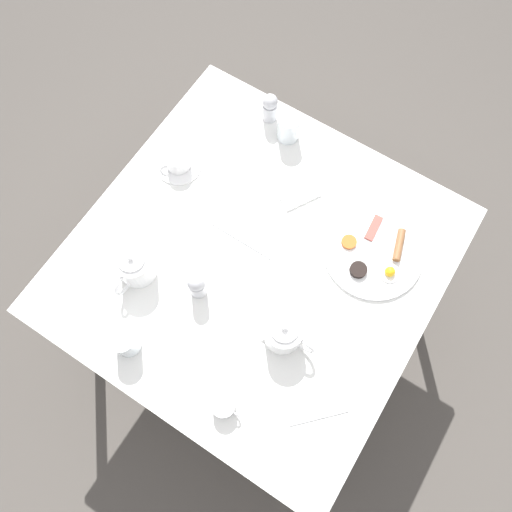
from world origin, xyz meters
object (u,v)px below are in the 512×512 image
object	(u,v)px
napkin_folded	(300,195)
teacup_with_saucer_left	(178,161)
breakfast_plate	(374,253)
creamer_jug	(224,406)
teapot_far	(284,333)
salt_grinder	(197,285)
knife_by_plate	(242,240)
water_glass_tall	(288,128)
water_glass_short	(125,342)
pepper_grinder	(270,107)
teapot_near	(135,266)
fork_by_plate	(318,417)

from	to	relation	value
napkin_folded	teacup_with_saucer_left	bearing A→B (deg)	-162.93
breakfast_plate	creamer_jug	xyz separation A→B (m)	(-0.14, -0.63, 0.02)
teapot_far	salt_grinder	world-z (taller)	teapot_far
salt_grinder	knife_by_plate	xyz separation A→B (m)	(0.02, 0.21, -0.06)
water_glass_tall	water_glass_short	xyz separation A→B (m)	(-0.02, -0.87, -0.00)
pepper_grinder	knife_by_plate	bearing A→B (deg)	-68.62
knife_by_plate	teapot_far	bearing A→B (deg)	-35.67
breakfast_plate	salt_grinder	size ratio (longest dim) A/B	2.75
teapot_near	teapot_far	bearing A→B (deg)	-85.71
pepper_grinder	knife_by_plate	xyz separation A→B (m)	(0.17, -0.44, -0.06)
salt_grinder	fork_by_plate	distance (m)	0.51
creamer_jug	pepper_grinder	distance (m)	0.98
knife_by_plate	teapot_near	bearing A→B (deg)	-129.15
teapot_far	napkin_folded	world-z (taller)	teapot_far
breakfast_plate	water_glass_tall	world-z (taller)	water_glass_tall
salt_grinder	napkin_folded	world-z (taller)	salt_grinder
creamer_jug	knife_by_plate	xyz separation A→B (m)	(-0.23, 0.45, -0.02)
teacup_with_saucer_left	pepper_grinder	size ratio (longest dim) A/B	1.33
teapot_near	napkin_folded	size ratio (longest dim) A/B	1.38
salt_grinder	napkin_folded	xyz separation A→B (m)	(0.09, 0.45, -0.05)
breakfast_plate	water_glass_tall	xyz separation A→B (m)	(-0.45, 0.23, 0.04)
breakfast_plate	teapot_far	world-z (taller)	teapot_far
salt_grinder	fork_by_plate	size ratio (longest dim) A/B	0.83
pepper_grinder	teapot_far	bearing A→B (deg)	-55.08
teapot_far	pepper_grinder	distance (m)	0.77
teapot_near	water_glass_short	size ratio (longest dim) A/B	2.19
breakfast_plate	knife_by_plate	distance (m)	0.42
breakfast_plate	creamer_jug	size ratio (longest dim) A/B	3.53
breakfast_plate	creamer_jug	distance (m)	0.65
teapot_far	breakfast_plate	bearing A→B (deg)	-105.20
teapot_near	salt_grinder	xyz separation A→B (m)	(0.19, 0.05, 0.00)
creamer_jug	teacup_with_saucer_left	bearing A→B (deg)	134.74
fork_by_plate	teapot_near	bearing A→B (deg)	173.89
teapot_far	teacup_with_saucer_left	size ratio (longest dim) A/B	1.35
teapot_near	fork_by_plate	world-z (taller)	teapot_near
teapot_far	knife_by_plate	xyz separation A→B (m)	(-0.27, 0.19, -0.05)
water_glass_short	salt_grinder	world-z (taller)	salt_grinder
water_glass_tall	creamer_jug	bearing A→B (deg)	-70.05
water_glass_short	knife_by_plate	xyz separation A→B (m)	(0.10, 0.46, -0.04)
creamer_jug	salt_grinder	bearing A→B (deg)	136.46
teapot_near	water_glass_short	bearing A→B (deg)	-153.85
teapot_near	napkin_folded	distance (m)	0.57
pepper_grinder	salt_grinder	world-z (taller)	same
teapot_far	knife_by_plate	world-z (taller)	teapot_far
water_glass_tall	fork_by_plate	xyz separation A→B (m)	(0.55, -0.74, -0.05)
water_glass_short	creamer_jug	xyz separation A→B (m)	(0.33, 0.01, -0.02)
salt_grinder	knife_by_plate	bearing A→B (deg)	84.43
breakfast_plate	fork_by_plate	xyz separation A→B (m)	(0.10, -0.52, -0.01)
teapot_near	salt_grinder	world-z (taller)	teapot_near
napkin_folded	teapot_far	bearing A→B (deg)	-65.45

